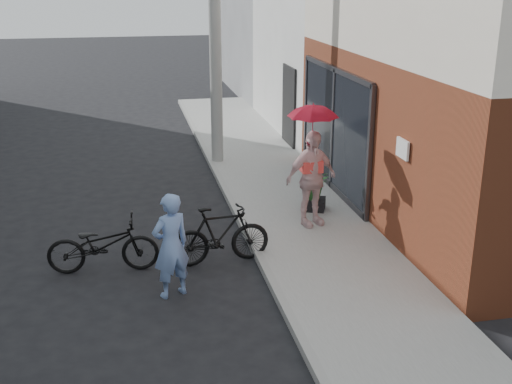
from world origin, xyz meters
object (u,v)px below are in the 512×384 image
object	(u,v)px
utility_pole	(215,15)
bike_left	(103,245)
kimono_woman	(311,179)
bike_right	(220,235)
officer	(171,246)
planter	(314,204)

from	to	relation	value
utility_pole	bike_left	size ratio (longest dim) A/B	4.13
kimono_woman	bike_left	bearing A→B (deg)	177.58
utility_pole	bike_right	distance (m)	6.30
kimono_woman	bike_right	bearing A→B (deg)	-167.41
officer	bike_right	distance (m)	1.29
bike_left	planter	xyz separation A→B (m)	(3.89, 1.68, -0.22)
planter	officer	bearing A→B (deg)	-137.44
bike_left	planter	size ratio (longest dim) A/B	4.21
officer	bike_right	size ratio (longest dim) A/B	0.97
bike_right	planter	size ratio (longest dim) A/B	3.97
utility_pole	bike_right	world-z (taller)	utility_pole
utility_pole	planter	bearing A→B (deg)	-70.80
bike_left	kimono_woman	size ratio (longest dim) A/B	0.99
officer	bike_right	world-z (taller)	officer
utility_pole	bike_right	bearing A→B (deg)	-98.09
bike_left	kimono_woman	bearing A→B (deg)	-71.20
officer	bike_left	world-z (taller)	officer
officer	bike_left	size ratio (longest dim) A/B	0.91
kimono_woman	utility_pole	bearing A→B (deg)	85.41
bike_left	officer	bearing A→B (deg)	-131.98
bike_right	planter	world-z (taller)	bike_right
utility_pole	bike_left	distance (m)	6.73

